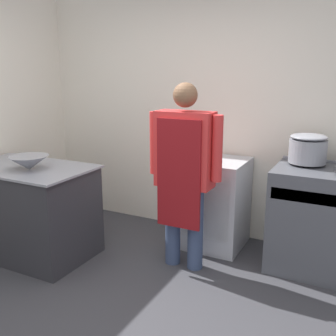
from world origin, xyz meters
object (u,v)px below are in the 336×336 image
at_px(fridge_unit, 213,203).
at_px(mixing_bowl, 29,163).
at_px(stock_pot, 308,148).
at_px(stove, 324,221).
at_px(person_cook, 184,166).

xyz_separation_m(fridge_unit, mixing_bowl, (-1.39, -1.06, 0.49)).
distance_m(fridge_unit, stock_pot, 1.07).
relative_size(mixing_bowl, stock_pot, 1.09).
relative_size(stove, person_cook, 0.57).
bearing_deg(person_cook, stove, 23.85).
height_order(fridge_unit, person_cook, person_cook).
bearing_deg(stove, person_cook, -156.15).
distance_m(fridge_unit, person_cook, 0.75).
relative_size(stove, fridge_unit, 1.06).
height_order(stove, mixing_bowl, mixing_bowl).
distance_m(stove, fridge_unit, 1.07).
distance_m(stove, stock_pot, 0.66).
relative_size(person_cook, mixing_bowl, 4.63).
bearing_deg(fridge_unit, person_cook, -96.87).
relative_size(fridge_unit, mixing_bowl, 2.50).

